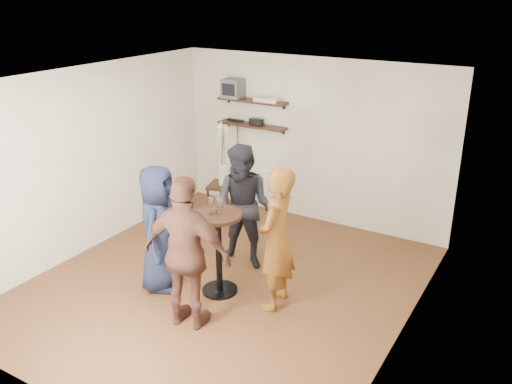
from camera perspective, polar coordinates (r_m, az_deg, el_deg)
room at (r=6.49m, az=-3.64°, el=0.25°), size 4.58×5.08×2.68m
shelf_upper at (r=8.78m, az=-0.40°, el=9.57°), size 1.20×0.25×0.04m
shelf_lower at (r=8.87m, az=-0.39°, el=7.04°), size 1.20×0.25×0.04m
crt_monitor at (r=8.93m, az=-2.38°, el=10.85°), size 0.32×0.30×0.30m
dvd_deck at (r=8.63m, az=1.27°, el=9.68°), size 0.40×0.24×0.06m
radio at (r=8.82m, az=0.01°, el=7.41°), size 0.22×0.10×0.10m
power_strip at (r=9.09m, az=-2.18°, el=7.58°), size 0.30×0.05×0.03m
side_table at (r=8.81m, az=-3.40°, el=0.24°), size 0.59×0.59×0.57m
vase_lilies at (r=8.66m, az=-3.48°, el=2.93°), size 0.20×0.21×1.08m
drinks_table at (r=6.59m, az=-3.97°, el=-5.30°), size 0.58×0.58×1.06m
wine_glass_fl at (r=6.38m, az=-4.83°, el=-1.15°), size 0.07×0.07×0.20m
wine_glass_fr at (r=6.33m, az=-3.84°, el=-1.38°), size 0.06×0.06×0.19m
wine_glass_bl at (r=6.44m, az=-4.09°, el=-0.98°), size 0.06×0.06×0.19m
wine_glass_br at (r=6.39m, az=-3.83°, el=-1.13°), size 0.07×0.07×0.20m
person_plaid at (r=6.23m, az=2.14°, el=-4.98°), size 0.49×0.68×1.73m
person_dark at (r=7.13m, az=-1.27°, el=-1.65°), size 0.90×0.74×1.70m
person_navy at (r=6.74m, az=-10.18°, el=-3.77°), size 0.76×0.92×1.61m
person_brown at (r=5.92m, az=-7.24°, el=-6.49°), size 1.08×0.57×1.76m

